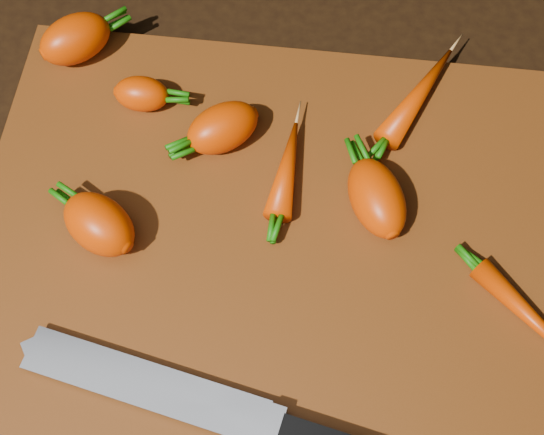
# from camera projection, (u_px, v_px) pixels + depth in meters

# --- Properties ---
(ground) EXTENTS (2.00, 2.00, 0.01)m
(ground) POSITION_uv_depth(u_px,v_px,m) (271.00, 246.00, 0.64)
(ground) COLOR black
(cutting_board) EXTENTS (0.50, 0.40, 0.01)m
(cutting_board) POSITION_uv_depth(u_px,v_px,m) (271.00, 241.00, 0.63)
(cutting_board) COLOR #512508
(cutting_board) RESTS_ON ground
(carrot_0) EXTENTS (0.08, 0.08, 0.04)m
(carrot_0) POSITION_uv_depth(u_px,v_px,m) (75.00, 39.00, 0.70)
(carrot_0) COLOR #EF3F00
(carrot_0) RESTS_ON cutting_board
(carrot_1) EXTENTS (0.08, 0.07, 0.04)m
(carrot_1) POSITION_uv_depth(u_px,v_px,m) (99.00, 224.00, 0.61)
(carrot_1) COLOR #EF3F00
(carrot_1) RESTS_ON cutting_board
(carrot_2) EXTENTS (0.07, 0.08, 0.04)m
(carrot_2) POSITION_uv_depth(u_px,v_px,m) (377.00, 198.00, 0.62)
(carrot_2) COLOR #EF3F00
(carrot_2) RESTS_ON cutting_board
(carrot_3) EXTENTS (0.08, 0.07, 0.04)m
(carrot_3) POSITION_uv_depth(u_px,v_px,m) (223.00, 128.00, 0.65)
(carrot_3) COLOR #EF3F00
(carrot_3) RESTS_ON cutting_board
(carrot_4) EXTENTS (0.05, 0.03, 0.03)m
(carrot_4) POSITION_uv_depth(u_px,v_px,m) (142.00, 94.00, 0.68)
(carrot_4) COLOR #EF3F00
(carrot_4) RESTS_ON cutting_board
(carrot_5) EXTENTS (0.08, 0.12, 0.02)m
(carrot_5) POSITION_uv_depth(u_px,v_px,m) (419.00, 94.00, 0.68)
(carrot_5) COLOR #EF3F00
(carrot_5) RESTS_ON cutting_board
(carrot_6) EXTENTS (0.10, 0.09, 0.02)m
(carrot_6) POSITION_uv_depth(u_px,v_px,m) (533.00, 320.00, 0.59)
(carrot_6) COLOR #EF3F00
(carrot_6) RESTS_ON cutting_board
(carrot_7) EXTENTS (0.03, 0.09, 0.02)m
(carrot_7) POSITION_uv_depth(u_px,v_px,m) (287.00, 169.00, 0.65)
(carrot_7) COLOR #EF3F00
(carrot_7) RESTS_ON cutting_board
(knife) EXTENTS (0.31, 0.09, 0.02)m
(knife) POSITION_uv_depth(u_px,v_px,m) (168.00, 392.00, 0.56)
(knife) COLOR gray
(knife) RESTS_ON cutting_board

